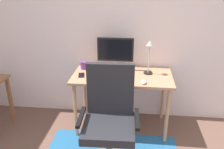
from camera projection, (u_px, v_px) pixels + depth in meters
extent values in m
cube|color=silver|center=(135.00, 23.00, 3.07)|extent=(6.00, 0.10, 2.60)
cube|color=tan|center=(122.00, 76.00, 2.94)|extent=(1.21, 0.64, 0.03)
cylinder|color=tan|center=(75.00, 110.00, 2.89)|extent=(0.04, 0.04, 0.71)
cylinder|color=tan|center=(167.00, 116.00, 2.78)|extent=(0.04, 0.04, 0.71)
cylinder|color=tan|center=(85.00, 91.00, 3.37)|extent=(0.04, 0.04, 0.71)
cylinder|color=tan|center=(163.00, 95.00, 3.26)|extent=(0.04, 0.04, 0.71)
cylinder|color=#B2B2B7|center=(115.00, 69.00, 3.11)|extent=(0.18, 0.18, 0.01)
cylinder|color=#B2B2B7|center=(115.00, 65.00, 3.08)|extent=(0.04, 0.04, 0.10)
cube|color=black|center=(115.00, 49.00, 3.01)|extent=(0.46, 0.04, 0.30)
cube|color=black|center=(115.00, 50.00, 2.99)|extent=(0.42, 0.00, 0.26)
cube|color=black|center=(115.00, 81.00, 2.74)|extent=(0.43, 0.13, 0.02)
ellipsoid|color=white|center=(144.00, 82.00, 2.69)|extent=(0.06, 0.10, 0.03)
cylinder|color=#673781|center=(84.00, 65.00, 3.10)|extent=(0.09, 0.09, 0.10)
cube|color=black|center=(81.00, 75.00, 2.91)|extent=(0.09, 0.15, 0.01)
cylinder|color=black|center=(148.00, 73.00, 2.97)|extent=(0.11, 0.11, 0.01)
cylinder|color=beige|center=(149.00, 59.00, 2.90)|extent=(0.02, 0.02, 0.34)
cone|color=beige|center=(150.00, 43.00, 2.82)|extent=(0.08, 0.08, 0.06)
cylinder|color=slate|center=(109.00, 148.00, 2.41)|extent=(0.06, 0.06, 0.41)
cube|color=#232328|center=(109.00, 128.00, 2.32)|extent=(0.52, 0.52, 0.08)
cube|color=#232328|center=(110.00, 89.00, 2.40)|extent=(0.47, 0.08, 0.54)
cube|color=black|center=(81.00, 117.00, 2.29)|extent=(0.05, 0.35, 0.03)
cube|color=black|center=(137.00, 119.00, 2.26)|extent=(0.05, 0.35, 0.03)
cube|color=brown|center=(11.00, 100.00, 3.18)|extent=(0.04, 0.04, 0.67)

